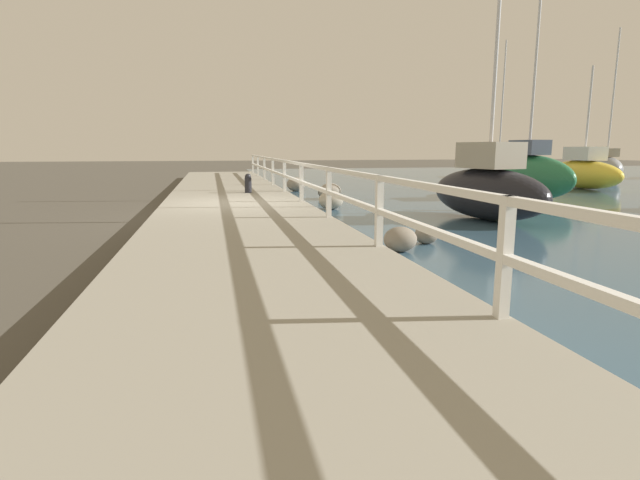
{
  "coord_description": "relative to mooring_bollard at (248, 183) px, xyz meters",
  "views": [
    {
      "loc": [
        -0.58,
        -13.39,
        1.78
      ],
      "look_at": [
        1.58,
        -3.39,
        -0.11
      ],
      "focal_mm": 28.0,
      "sensor_mm": 36.0,
      "label": 1
    }
  ],
  "objects": [
    {
      "name": "boulder_upstream",
      "position": [
        2.3,
        4.31,
        -0.37
      ],
      "size": [
        0.78,
        0.71,
        0.59
      ],
      "color": "slate",
      "rests_on": "ground"
    },
    {
      "name": "railing",
      "position": [
        1.23,
        -2.97,
        0.41
      ],
      "size": [
        0.1,
        32.5,
        1.05
      ],
      "color": "white",
      "rests_on": "dock_walkway"
    },
    {
      "name": "sailboat_blue",
      "position": [
        16.27,
        11.81,
        0.02
      ],
      "size": [
        2.95,
        5.73,
        8.08
      ],
      "rotation": [
        0.0,
        0.0,
        -0.31
      ],
      "color": "#2D4C9E",
      "rests_on": "water_surface"
    },
    {
      "name": "sailboat_green",
      "position": [
        9.77,
        -0.58,
        0.21
      ],
      "size": [
        1.34,
        4.61,
        8.41
      ],
      "rotation": [
        0.0,
        0.0,
        0.04
      ],
      "color": "#236B42",
      "rests_on": "water_surface"
    },
    {
      "name": "boulder_mid_strip",
      "position": [
        2.27,
        -2.11,
        -0.39
      ],
      "size": [
        0.73,
        0.66,
        0.55
      ],
      "color": "gray",
      "rests_on": "ground"
    },
    {
      "name": "boulder_downstream",
      "position": [
        2.84,
        0.97,
        -0.43
      ],
      "size": [
        0.63,
        0.56,
        0.47
      ],
      "color": "#666056",
      "rests_on": "ground"
    },
    {
      "name": "mooring_bollard",
      "position": [
        0.0,
        0.0,
        0.0
      ],
      "size": [
        0.22,
        0.22,
        0.62
      ],
      "color": "black",
      "rests_on": "dock_walkway"
    },
    {
      "name": "boulder_far_strip",
      "position": [
        2.77,
        -7.72,
        -0.49
      ],
      "size": [
        0.45,
        0.41,
        0.34
      ],
      "color": "slate",
      "rests_on": "ground"
    },
    {
      "name": "ground_plane",
      "position": [
        -0.57,
        -2.97,
        -0.66
      ],
      "size": [
        120.0,
        120.0,
        0.0
      ],
      "primitive_type": "plane",
      "color": "#4C473D"
    },
    {
      "name": "boulder_near_dock",
      "position": [
        2.9,
        0.68,
        -0.37
      ],
      "size": [
        0.77,
        0.69,
        0.58
      ],
      "color": "gray",
      "rests_on": "ground"
    },
    {
      "name": "dock_walkway",
      "position": [
        -0.57,
        -2.97,
        -0.49
      ],
      "size": [
        3.8,
        36.0,
        0.35
      ],
      "color": "gray",
      "rests_on": "ground"
    },
    {
      "name": "sailboat_black",
      "position": [
        5.62,
        -5.01,
        0.13
      ],
      "size": [
        2.2,
        3.95,
        8.18
      ],
      "rotation": [
        0.0,
        0.0,
        0.22
      ],
      "color": "black",
      "rests_on": "water_surface"
    },
    {
      "name": "sailboat_yellow",
      "position": [
        15.0,
        2.98,
        0.08
      ],
      "size": [
        1.68,
        4.83,
        5.26
      ],
      "rotation": [
        0.0,
        0.0,
        -0.07
      ],
      "color": "gold",
      "rests_on": "water_surface"
    },
    {
      "name": "boulder_water_edge",
      "position": [
        2.02,
        -8.31,
        -0.44
      ],
      "size": [
        0.58,
        0.53,
        0.44
      ],
      "color": "slate",
      "rests_on": "ground"
    },
    {
      "name": "sailboat_gray",
      "position": [
        20.11,
        7.39,
        0.09
      ],
      "size": [
        2.54,
        3.6,
        8.0
      ],
      "rotation": [
        0.0,
        0.0,
        -0.41
      ],
      "color": "gray",
      "rests_on": "water_surface"
    }
  ]
}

